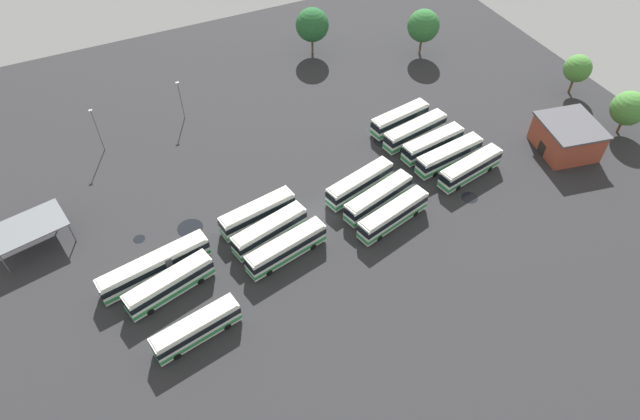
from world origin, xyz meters
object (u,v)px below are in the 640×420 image
(bus_row0_slot1, at_px, (415,131))
(maintenance_shelter, at_px, (28,227))
(bus_row1_slot2, at_px, (360,183))
(bus_row1_slot3, at_px, (378,198))
(tree_west_edge, at_px, (578,68))
(bus_row2_slot1, at_px, (257,213))
(bus_row2_slot2, at_px, (270,231))
(tree_east_edge, at_px, (312,25))
(bus_row0_slot0, at_px, (400,119))
(bus_row0_slot3, at_px, (449,155))
(lamp_post_mid_lot, at_px, (97,128))
(bus_row3_slot4, at_px, (197,329))
(depot_building, at_px, (567,137))
(bus_row3_slot1, at_px, (155,266))
(lamp_post_far_corner, at_px, (181,98))
(tree_south_edge, at_px, (629,108))
(bus_row1_slot4, at_px, (393,215))
(bus_row2_slot3, at_px, (286,248))
(bus_row3_slot2, at_px, (170,284))
(tree_north_edge, at_px, (423,26))
(bus_row0_slot2, at_px, (433,144))
(bus_row0_slot4, at_px, (470,168))

(bus_row0_slot1, distance_m, maintenance_shelter, 61.01)
(bus_row1_slot2, xyz_separation_m, bus_row1_slot3, (-1.04, 3.93, 0.00))
(tree_west_edge, bearing_deg, bus_row2_slot1, 5.12)
(bus_row1_slot3, relative_size, maintenance_shelter, 1.12)
(bus_row0_slot1, xyz_separation_m, bus_row2_slot2, (30.53, 10.22, -0.00))
(bus_row0_slot1, height_order, tree_east_edge, tree_east_edge)
(bus_row0_slot0, xyz_separation_m, bus_row2_slot2, (29.95, 14.23, 0.00))
(bus_row0_slot0, xyz_separation_m, tree_west_edge, (-34.49, 4.56, 3.28))
(bus_row0_slot3, relative_size, lamp_post_mid_lot, 1.50)
(bus_row1_slot2, height_order, maintenance_shelter, maintenance_shelter)
(bus_row3_slot4, height_order, depot_building, depot_building)
(bus_row2_slot2, distance_m, depot_building, 51.82)
(bus_row2_slot2, bearing_deg, depot_building, 177.07)
(bus_row2_slot1, xyz_separation_m, bus_row3_slot1, (15.82, 3.16, 0.00))
(bus_row1_slot3, bearing_deg, tree_west_edge, -167.42)
(bus_row0_slot1, xyz_separation_m, tree_east_edge, (3.91, -32.78, 4.38))
(bus_row0_slot3, height_order, lamp_post_mid_lot, lamp_post_mid_lot)
(bus_row2_slot1, bearing_deg, lamp_post_far_corner, -84.52)
(bus_row0_slot3, bearing_deg, lamp_post_mid_lot, -29.06)
(bus_row1_slot2, height_order, lamp_post_far_corner, lamp_post_far_corner)
(bus_row0_slot3, distance_m, bus_row3_slot4, 48.04)
(bus_row0_slot1, bearing_deg, tree_south_edge, 157.99)
(bus_row1_slot3, relative_size, bus_row1_slot4, 0.99)
(bus_row0_slot0, distance_m, bus_row2_slot3, 34.29)
(bus_row3_slot2, height_order, tree_north_edge, tree_north_edge)
(bus_row0_slot2, distance_m, bus_row2_slot3, 32.12)
(bus_row3_slot2, distance_m, tree_west_edge, 80.72)
(bus_row0_slot2, bearing_deg, bus_row0_slot3, 102.30)
(bus_row3_slot2, bearing_deg, bus_row0_slot3, -173.25)
(bus_row2_slot1, height_order, bus_row3_slot4, same)
(bus_row2_slot2, distance_m, tree_west_edge, 65.24)
(bus_row2_slot2, bearing_deg, lamp_post_far_corner, -84.54)
(bus_row0_slot3, height_order, bus_row2_slot1, same)
(bus_row0_slot2, bearing_deg, tree_south_edge, 163.89)
(bus_row0_slot2, xyz_separation_m, bus_row3_slot1, (47.54, 5.45, 0.00))
(bus_row2_slot3, bearing_deg, lamp_post_far_corner, -83.79)
(bus_row0_slot4, distance_m, bus_row2_slot3, 32.69)
(bus_row1_slot3, height_order, maintenance_shelter, maintenance_shelter)
(bus_row0_slot2, relative_size, tree_north_edge, 1.23)
(bus_row0_slot4, bearing_deg, bus_row3_slot2, 1.97)
(bus_row1_slot2, relative_size, bus_row3_slot2, 0.98)
(bus_row0_slot1, bearing_deg, bus_row3_slot4, 25.42)
(bus_row2_slot1, bearing_deg, bus_row1_slot3, 164.74)
(bus_row1_slot4, xyz_separation_m, tree_east_edge, (-9.31, -47.85, 4.38))
(depot_building, xyz_separation_m, tree_west_edge, (-12.69, -12.32, 2.49))
(bus_row2_slot3, bearing_deg, bus_row2_slot2, -77.55)
(bus_row1_slot3, bearing_deg, bus_row1_slot4, 93.14)
(bus_row3_slot2, relative_size, lamp_post_mid_lot, 1.50)
(bus_row2_slot2, xyz_separation_m, tree_west_edge, (-64.43, -9.67, 3.28))
(lamp_post_far_corner, height_order, tree_south_edge, tree_south_edge)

